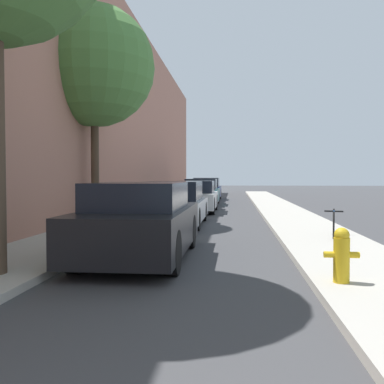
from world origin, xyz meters
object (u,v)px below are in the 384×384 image
object	(u,v)px
parked_car_teal	(202,193)
parked_car_black	(140,222)
parked_car_white	(196,197)
parked_car_navy	(207,189)
street_tree_far	(94,67)
fire_hydrant	(342,254)
parked_car_silver	(175,205)
bicycle	(334,223)

from	to	relation	value
parked_car_teal	parked_car_black	bearing A→B (deg)	-89.77
parked_car_black	parked_car_white	distance (m)	10.62
parked_car_navy	street_tree_far	size ratio (longest dim) A/B	0.63
parked_car_navy	fire_hydrant	size ratio (longest dim) A/B	5.81
parked_car_black	parked_car_teal	world-z (taller)	same
parked_car_black	parked_car_silver	size ratio (longest dim) A/B	0.93
parked_car_white	street_tree_far	world-z (taller)	street_tree_far
parked_car_black	fire_hydrant	xyz separation A→B (m)	(3.14, -1.94, -0.19)
parked_car_black	bicycle	distance (m)	4.80
parked_car_navy	street_tree_far	distance (m)	16.12
parked_car_navy	street_tree_far	world-z (taller)	street_tree_far
bicycle	street_tree_far	bearing A→B (deg)	170.17
bicycle	parked_car_teal	bearing A→B (deg)	120.51
parked_car_white	parked_car_teal	distance (m)	4.78
street_tree_far	fire_hydrant	size ratio (longest dim) A/B	9.23
parked_car_silver	parked_car_navy	xyz separation A→B (m)	(0.01, 15.17, 0.04)
parked_car_silver	parked_car_navy	bearing A→B (deg)	89.96
parked_car_teal	parked_car_navy	xyz separation A→B (m)	(-0.06, 5.28, 0.02)
parked_car_white	bicycle	bearing A→B (deg)	-63.71
parked_car_teal	fire_hydrant	distance (m)	17.63
parked_car_teal	street_tree_far	bearing A→B (deg)	-104.40
parked_car_black	bicycle	xyz separation A→B (m)	(4.06, 2.56, -0.24)
parked_car_teal	street_tree_far	size ratio (longest dim) A/B	0.61
street_tree_far	bicycle	distance (m)	8.55
parked_car_white	bicycle	world-z (taller)	parked_car_white
fire_hydrant	bicycle	distance (m)	4.59
parked_car_black	parked_car_navy	distance (m)	20.68
parked_car_black	fire_hydrant	size ratio (longest dim) A/B	5.65
street_tree_far	bicycle	size ratio (longest dim) A/B	4.49
parked_car_black	parked_car_white	bearing A→B (deg)	89.61
street_tree_far	bicycle	xyz separation A→B (m)	(6.70, -2.78, -4.52)
parked_car_silver	parked_car_teal	size ratio (longest dim) A/B	1.08
parked_car_black	parked_car_teal	bearing A→B (deg)	90.23
street_tree_far	bicycle	world-z (taller)	street_tree_far
parked_car_teal	parked_car_white	bearing A→B (deg)	-88.38
street_tree_far	bicycle	bearing A→B (deg)	-22.55
parked_car_silver	bicycle	size ratio (longest dim) A/B	2.95
parked_car_navy	bicycle	bearing A→B (deg)	-77.01
parked_car_white	bicycle	distance (m)	9.00
parked_car_navy	fire_hydrant	world-z (taller)	parked_car_navy
parked_car_silver	fire_hydrant	bearing A→B (deg)	-66.24
parked_car_silver	parked_car_navy	size ratio (longest dim) A/B	1.04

